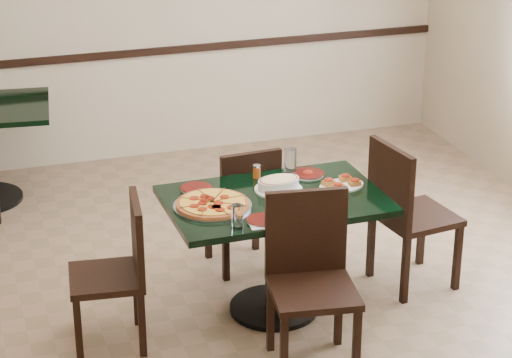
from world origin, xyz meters
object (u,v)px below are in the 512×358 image
object	(u,v)px
lasagna_casserole	(279,183)
pepperoni_pizza	(212,204)
chair_far	(245,203)
bruschetta_platter	(341,183)
bread_basket	(293,205)
main_table	(274,226)
chair_left	(120,265)
chair_near	(310,270)
chair_right	(405,207)

from	to	relation	value
lasagna_casserole	pepperoni_pizza	bearing A→B (deg)	-173.52
chair_far	bruschetta_platter	distance (m)	0.75
chair_far	bruschetta_platter	world-z (taller)	chair_far
lasagna_casserole	bruschetta_platter	bearing A→B (deg)	-17.54
lasagna_casserole	bread_basket	bearing A→B (deg)	-101.58
chair_far	lasagna_casserole	world-z (taller)	chair_far
main_table	lasagna_casserole	world-z (taller)	lasagna_casserole
chair_left	lasagna_casserole	world-z (taller)	chair_left
main_table	chair_left	size ratio (longest dim) A/B	1.45
bread_basket	main_table	bearing A→B (deg)	96.84
chair_near	bruschetta_platter	xyz separation A→B (m)	(0.42, 0.57, 0.23)
chair_left	lasagna_casserole	xyz separation A→B (m)	(0.99, 0.16, 0.30)
chair_right	pepperoni_pizza	distance (m)	1.27
chair_left	bread_basket	size ratio (longest dim) A/B	4.04
chair_right	pepperoni_pizza	world-z (taller)	chair_right
main_table	lasagna_casserole	bearing A→B (deg)	57.59
chair_left	pepperoni_pizza	xyz separation A→B (m)	(0.56, 0.05, 0.28)
chair_far	lasagna_casserole	bearing A→B (deg)	93.33
chair_right	chair_near	bearing A→B (deg)	116.81
chair_near	pepperoni_pizza	world-z (taller)	chair_near
lasagna_casserole	bruschetta_platter	xyz separation A→B (m)	(0.37, -0.07, -0.02)
bruschetta_platter	chair_near	bearing A→B (deg)	-137.24
chair_far	pepperoni_pizza	world-z (taller)	chair_far
chair_far	chair_near	xyz separation A→B (m)	(0.02, -1.11, 0.07)
chair_near	chair_right	distance (m)	1.04
main_table	lasagna_casserole	distance (m)	0.25
pepperoni_pizza	bruschetta_platter	xyz separation A→B (m)	(0.81, 0.04, 0.01)
chair_left	bread_basket	bearing A→B (deg)	87.74
chair_right	pepperoni_pizza	size ratio (longest dim) A/B	2.14
main_table	bread_basket	world-z (taller)	bread_basket
chair_near	lasagna_casserole	bearing A→B (deg)	94.75
chair_near	lasagna_casserole	size ratio (longest dim) A/B	3.40
pepperoni_pizza	bread_basket	size ratio (longest dim) A/B	2.07
chair_far	chair_near	bearing A→B (deg)	87.05
chair_far	lasagna_casserole	size ratio (longest dim) A/B	3.01
chair_far	chair_right	size ratio (longest dim) A/B	0.89
lasagna_casserole	chair_far	bearing A→B (deg)	89.99
chair_near	chair_left	distance (m)	1.07
chair_left	bruschetta_platter	distance (m)	1.40
main_table	chair_right	xyz separation A→B (m)	(0.87, 0.04, -0.02)
pepperoni_pizza	bread_basket	xyz separation A→B (m)	(0.41, -0.21, 0.02)
main_table	chair_right	world-z (taller)	chair_right
chair_far	chair_right	bearing A→B (deg)	145.58
chair_right	bread_basket	world-z (taller)	chair_right
lasagna_casserole	bread_basket	distance (m)	0.32
pepperoni_pizza	bread_basket	distance (m)	0.46
main_table	chair_left	world-z (taller)	chair_left
main_table	chair_far	bearing A→B (deg)	89.46
chair_far	bruschetta_platter	xyz separation A→B (m)	(0.43, -0.54, 0.29)
chair_right	lasagna_casserole	distance (m)	0.85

